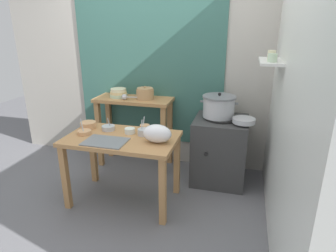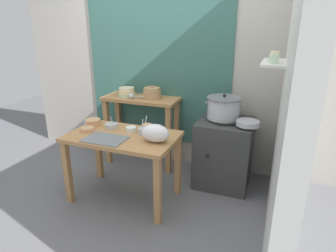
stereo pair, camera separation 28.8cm
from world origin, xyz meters
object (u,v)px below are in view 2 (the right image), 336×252
at_px(wide_pan, 248,123).
at_px(prep_bowl_5, 93,122).
at_px(steamer_pot, 224,108).
at_px(clay_pot, 152,93).
at_px(ladle, 132,96).
at_px(prep_bowl_3, 88,129).
at_px(plastic_bag, 155,133).
at_px(prep_bowl_1, 147,126).
at_px(prep_bowl_4, 131,129).
at_px(serving_tray, 105,139).
at_px(stove_block, 224,152).
at_px(back_shelf_table, 141,114).
at_px(prep_bowl_2, 111,126).
at_px(prep_table, 123,145).
at_px(prep_bowl_0, 144,131).
at_px(bowl_stack_enamel, 127,92).

height_order(wide_pan, prep_bowl_5, wide_pan).
relative_size(steamer_pot, clay_pot, 1.97).
bearing_deg(steamer_pot, ladle, 179.43).
relative_size(prep_bowl_3, prep_bowl_5, 1.00).
height_order(clay_pot, plastic_bag, clay_pot).
bearing_deg(steamer_pot, prep_bowl_5, -156.81).
bearing_deg(ladle, steamer_pot, -0.57).
relative_size(ladle, prep_bowl_1, 2.04).
bearing_deg(prep_bowl_5, prep_bowl_4, -4.51).
relative_size(serving_tray, prep_bowl_1, 2.95).
bearing_deg(prep_bowl_4, prep_bowl_1, 49.26).
bearing_deg(stove_block, back_shelf_table, 173.28).
relative_size(prep_bowl_1, prep_bowl_5, 0.82).
bearing_deg(plastic_bag, prep_bowl_2, 162.73).
height_order(prep_table, prep_bowl_3, prep_bowl_3).
bearing_deg(prep_table, plastic_bag, -6.79).
distance_m(stove_block, prep_bowl_0, 1.01).
height_order(ladle, prep_bowl_4, ladle).
xyz_separation_m(back_shelf_table, steamer_pot, (1.06, -0.11, 0.22)).
relative_size(serving_tray, wide_pan, 1.67).
bearing_deg(back_shelf_table, ladle, -123.73).
relative_size(prep_bowl_4, prep_bowl_5, 0.64).
relative_size(stove_block, steamer_pot, 1.85).
xyz_separation_m(steamer_pot, prep_bowl_4, (-0.83, -0.61, -0.15)).
height_order(stove_block, prep_bowl_2, prep_bowl_2).
relative_size(prep_bowl_0, prep_bowl_2, 1.11).
bearing_deg(serving_tray, prep_bowl_4, 63.85).
bearing_deg(ladle, prep_bowl_4, -64.14).
relative_size(stove_block, clay_pot, 3.64).
height_order(bowl_stack_enamel, prep_bowl_4, bowl_stack_enamel).
relative_size(prep_bowl_1, prep_bowl_3, 0.82).
bearing_deg(prep_bowl_5, prep_table, -18.26).
height_order(wide_pan, prep_bowl_4, wide_pan).
xyz_separation_m(stove_block, prep_bowl_2, (-1.12, -0.56, 0.36)).
xyz_separation_m(prep_table, back_shelf_table, (-0.19, 0.82, 0.07)).
relative_size(steamer_pot, prep_bowl_0, 2.72).
relative_size(back_shelf_table, serving_tray, 2.40).
distance_m(stove_block, ladle, 1.29).
distance_m(prep_table, prep_bowl_3, 0.41).
bearing_deg(stove_block, prep_bowl_4, -146.13).
relative_size(wide_pan, prep_bowl_1, 1.77).
bearing_deg(serving_tray, ladle, 100.26).
height_order(prep_table, prep_bowl_1, prep_bowl_1).
distance_m(prep_table, plastic_bag, 0.43).
distance_m(wide_pan, prep_bowl_2, 1.43).
bearing_deg(wide_pan, prep_bowl_1, -162.06).
distance_m(back_shelf_table, serving_tray, 1.00).
bearing_deg(back_shelf_table, serving_tray, -84.48).
bearing_deg(stove_block, prep_bowl_5, -158.14).
relative_size(prep_bowl_2, prep_bowl_3, 0.85).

